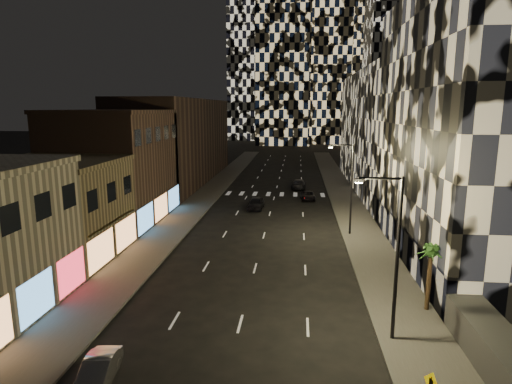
% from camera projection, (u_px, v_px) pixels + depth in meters
% --- Properties ---
extents(sidewalk_left, '(4.00, 120.00, 0.15)m').
position_uv_depth(sidewalk_left, '(209.00, 192.00, 64.43)').
color(sidewalk_left, '#47443F').
rests_on(sidewalk_left, ground).
extents(sidewalk_right, '(4.00, 120.00, 0.15)m').
position_uv_depth(sidewalk_right, '(343.00, 195.00, 62.53)').
color(sidewalk_right, '#47443F').
rests_on(sidewalk_right, ground).
extents(curb_left, '(0.20, 120.00, 0.15)m').
position_uv_depth(curb_left, '(223.00, 193.00, 64.23)').
color(curb_left, '#4C4C47').
rests_on(curb_left, ground).
extents(curb_right, '(0.20, 120.00, 0.15)m').
position_uv_depth(curb_right, '(329.00, 195.00, 62.73)').
color(curb_right, '#4C4C47').
rests_on(curb_right, ground).
extents(retail_tan, '(10.00, 10.00, 8.00)m').
position_uv_depth(retail_tan, '(56.00, 212.00, 36.03)').
color(retail_tan, '#736345').
rests_on(retail_tan, ground).
extents(retail_brown, '(10.00, 15.00, 12.00)m').
position_uv_depth(retail_brown, '(116.00, 168.00, 47.84)').
color(retail_brown, '#4C352B').
rests_on(retail_brown, ground).
extents(retail_filler_left, '(10.00, 40.00, 14.00)m').
position_uv_depth(retail_filler_left, '(180.00, 141.00, 73.52)').
color(retail_filler_left, '#4C352B').
rests_on(retail_filler_left, ground).
extents(midrise_right, '(16.00, 25.00, 22.00)m').
position_uv_depth(midrise_right, '(506.00, 128.00, 34.56)').
color(midrise_right, '#232326').
rests_on(midrise_right, ground).
extents(midrise_base, '(0.60, 25.00, 3.00)m').
position_uv_depth(midrise_base, '(401.00, 238.00, 37.14)').
color(midrise_base, '#383838').
rests_on(midrise_base, ground).
extents(plinth_right, '(2.00, 8.00, 2.00)m').
position_uv_depth(plinth_right, '(493.00, 348.00, 21.06)').
color(plinth_right, '#383838').
rests_on(plinth_right, ground).
extents(midrise_filler_right, '(16.00, 40.00, 18.00)m').
position_uv_depth(midrise_filler_right, '(406.00, 131.00, 66.68)').
color(midrise_filler_right, '#232326').
rests_on(midrise_filler_right, ground).
extents(tower_center_low, '(18.00, 18.00, 95.00)m').
position_uv_depth(tower_center_low, '(285.00, 1.00, 142.34)').
color(tower_center_low, black).
rests_on(tower_center_low, ground).
extents(streetlight_near, '(2.55, 0.25, 9.00)m').
position_uv_depth(streetlight_near, '(393.00, 248.00, 22.61)').
color(streetlight_near, black).
rests_on(streetlight_near, sidewalk_right).
extents(streetlight_far, '(2.55, 0.25, 9.00)m').
position_uv_depth(streetlight_far, '(349.00, 183.00, 42.13)').
color(streetlight_far, black).
rests_on(streetlight_far, sidewalk_right).
extents(car_silver_parked, '(1.74, 3.88, 1.24)m').
position_uv_depth(car_silver_parked, '(98.00, 372.00, 19.74)').
color(car_silver_parked, gray).
rests_on(car_silver_parked, ground).
extents(car_dark_midlane, '(1.99, 4.56, 1.53)m').
position_uv_depth(car_dark_midlane, '(256.00, 203.00, 53.94)').
color(car_dark_midlane, black).
rests_on(car_dark_midlane, ground).
extents(car_dark_oncoming, '(2.34, 5.29, 1.51)m').
position_uv_depth(car_dark_oncoming, '(299.00, 184.00, 67.76)').
color(car_dark_oncoming, black).
rests_on(car_dark_oncoming, ground).
extents(car_dark_rightlane, '(2.15, 4.19, 1.13)m').
position_uv_depth(car_dark_rightlane, '(308.00, 196.00, 59.62)').
color(car_dark_rightlane, black).
rests_on(car_dark_rightlane, ground).
extents(palm_tree, '(2.16, 2.17, 4.26)m').
position_uv_depth(palm_tree, '(431.00, 256.00, 26.27)').
color(palm_tree, '#47331E').
rests_on(palm_tree, sidewalk_right).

